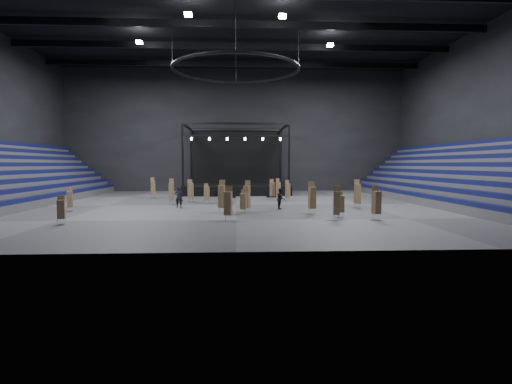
{
  "coord_description": "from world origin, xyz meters",
  "views": [
    {
      "loc": [
        0.01,
        -38.85,
        3.98
      ],
      "look_at": [
        1.83,
        -2.0,
        1.4
      ],
      "focal_mm": 28.0,
      "sensor_mm": 36.0,
      "label": 1
    }
  ],
  "objects_px": {
    "chair_stack_8": "(278,189)",
    "crew_member": "(281,199)",
    "chair_stack_3": "(70,199)",
    "chair_stack_14": "(228,203)",
    "chair_stack_2": "(191,190)",
    "chair_stack_10": "(222,196)",
    "chair_stack_17": "(340,203)",
    "chair_stack_6": "(207,193)",
    "chair_stack_0": "(376,202)",
    "chair_stack_13": "(272,189)",
    "chair_stack_7": "(357,193)",
    "chair_stack_5": "(171,191)",
    "chair_stack_11": "(288,190)",
    "man_center": "(179,197)",
    "chair_stack_1": "(312,197)",
    "stage": "(236,182)",
    "chair_stack_4": "(243,201)",
    "chair_stack_15": "(153,188)",
    "chair_stack_12": "(247,196)",
    "flight_case_right": "(272,194)",
    "chair_stack_16": "(337,202)",
    "flight_case_left": "(211,194)",
    "chair_stack_9": "(61,209)"
  },
  "relations": [
    {
      "from": "stage",
      "to": "chair_stack_0",
      "type": "height_order",
      "value": "stage"
    },
    {
      "from": "chair_stack_9",
      "to": "chair_stack_2",
      "type": "bearing_deg",
      "value": 50.64
    },
    {
      "from": "chair_stack_4",
      "to": "chair_stack_6",
      "type": "bearing_deg",
      "value": 124.73
    },
    {
      "from": "chair_stack_13",
      "to": "chair_stack_7",
      "type": "bearing_deg",
      "value": -75.21
    },
    {
      "from": "chair_stack_12",
      "to": "chair_stack_17",
      "type": "height_order",
      "value": "chair_stack_12"
    },
    {
      "from": "chair_stack_0",
      "to": "chair_stack_10",
      "type": "distance_m",
      "value": 12.18
    },
    {
      "from": "chair_stack_3",
      "to": "chair_stack_7",
      "type": "xyz_separation_m",
      "value": [
        24.97,
        1.37,
        0.27
      ]
    },
    {
      "from": "chair_stack_1",
      "to": "chair_stack_14",
      "type": "height_order",
      "value": "chair_stack_1"
    },
    {
      "from": "chair_stack_1",
      "to": "chair_stack_4",
      "type": "xyz_separation_m",
      "value": [
        -5.51,
        0.23,
        -0.3
      ]
    },
    {
      "from": "chair_stack_0",
      "to": "chair_stack_12",
      "type": "xyz_separation_m",
      "value": [
        -9.17,
        4.75,
        0.06
      ]
    },
    {
      "from": "chair_stack_0",
      "to": "chair_stack_3",
      "type": "height_order",
      "value": "chair_stack_0"
    },
    {
      "from": "chair_stack_8",
      "to": "chair_stack_16",
      "type": "xyz_separation_m",
      "value": [
        2.52,
        -15.72,
        0.03
      ]
    },
    {
      "from": "man_center",
      "to": "chair_stack_1",
      "type": "bearing_deg",
      "value": 157.13
    },
    {
      "from": "chair_stack_8",
      "to": "chair_stack_6",
      "type": "bearing_deg",
      "value": -175.29
    },
    {
      "from": "chair_stack_17",
      "to": "chair_stack_6",
      "type": "bearing_deg",
      "value": 124.78
    },
    {
      "from": "flight_case_left",
      "to": "chair_stack_9",
      "type": "relative_size",
      "value": 0.58
    },
    {
      "from": "stage",
      "to": "chair_stack_10",
      "type": "bearing_deg",
      "value": -93.06
    },
    {
      "from": "chair_stack_16",
      "to": "man_center",
      "type": "relative_size",
      "value": 1.24
    },
    {
      "from": "chair_stack_5",
      "to": "chair_stack_11",
      "type": "distance_m",
      "value": 12.28
    },
    {
      "from": "chair_stack_6",
      "to": "chair_stack_9",
      "type": "relative_size",
      "value": 1.06
    },
    {
      "from": "chair_stack_4",
      "to": "chair_stack_14",
      "type": "height_order",
      "value": "chair_stack_14"
    },
    {
      "from": "chair_stack_15",
      "to": "chair_stack_5",
      "type": "bearing_deg",
      "value": -87.78
    },
    {
      "from": "chair_stack_3",
      "to": "chair_stack_11",
      "type": "height_order",
      "value": "chair_stack_11"
    },
    {
      "from": "chair_stack_8",
      "to": "crew_member",
      "type": "distance_m",
      "value": 8.77
    },
    {
      "from": "chair_stack_3",
      "to": "chair_stack_15",
      "type": "distance_m",
      "value": 13.03
    },
    {
      "from": "stage",
      "to": "man_center",
      "type": "bearing_deg",
      "value": -105.75
    },
    {
      "from": "chair_stack_4",
      "to": "chair_stack_5",
      "type": "distance_m",
      "value": 10.49
    },
    {
      "from": "chair_stack_5",
      "to": "chair_stack_14",
      "type": "height_order",
      "value": "chair_stack_5"
    },
    {
      "from": "chair_stack_3",
      "to": "chair_stack_14",
      "type": "relative_size",
      "value": 0.82
    },
    {
      "from": "flight_case_right",
      "to": "chair_stack_12",
      "type": "bearing_deg",
      "value": -102.97
    },
    {
      "from": "chair_stack_11",
      "to": "chair_stack_14",
      "type": "relative_size",
      "value": 0.92
    },
    {
      "from": "chair_stack_13",
      "to": "stage",
      "type": "bearing_deg",
      "value": 88.73
    },
    {
      "from": "chair_stack_2",
      "to": "chair_stack_10",
      "type": "bearing_deg",
      "value": -89.74
    },
    {
      "from": "stage",
      "to": "chair_stack_12",
      "type": "distance_m",
      "value": 22.35
    },
    {
      "from": "chair_stack_2",
      "to": "chair_stack_12",
      "type": "relative_size",
      "value": 0.9
    },
    {
      "from": "chair_stack_8",
      "to": "chair_stack_10",
      "type": "height_order",
      "value": "chair_stack_10"
    },
    {
      "from": "stage",
      "to": "crew_member",
      "type": "bearing_deg",
      "value": -78.9
    },
    {
      "from": "chair_stack_11",
      "to": "man_center",
      "type": "height_order",
      "value": "chair_stack_11"
    },
    {
      "from": "chair_stack_0",
      "to": "chair_stack_4",
      "type": "xyz_separation_m",
      "value": [
        -9.48,
        3.77,
        -0.24
      ]
    },
    {
      "from": "chair_stack_0",
      "to": "chair_stack_6",
      "type": "xyz_separation_m",
      "value": [
        -13.05,
        12.53,
        -0.21
      ]
    },
    {
      "from": "stage",
      "to": "chair_stack_6",
      "type": "bearing_deg",
      "value": -101.67
    },
    {
      "from": "chair_stack_10",
      "to": "crew_member",
      "type": "distance_m",
      "value": 5.64
    },
    {
      "from": "chair_stack_0",
      "to": "chair_stack_6",
      "type": "height_order",
      "value": "chair_stack_0"
    },
    {
      "from": "chair_stack_6",
      "to": "stage",
      "type": "bearing_deg",
      "value": 55.55
    },
    {
      "from": "chair_stack_6",
      "to": "chair_stack_16",
      "type": "height_order",
      "value": "chair_stack_16"
    },
    {
      "from": "crew_member",
      "to": "chair_stack_6",
      "type": "bearing_deg",
      "value": 63.05
    },
    {
      "from": "chair_stack_2",
      "to": "chair_stack_3",
      "type": "distance_m",
      "value": 12.1
    },
    {
      "from": "chair_stack_5",
      "to": "chair_stack_11",
      "type": "bearing_deg",
      "value": 15.14
    },
    {
      "from": "chair_stack_9",
      "to": "chair_stack_0",
      "type": "bearing_deg",
      "value": -12.1
    },
    {
      "from": "chair_stack_15",
      "to": "chair_stack_17",
      "type": "relative_size",
      "value": 1.27
    }
  ]
}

